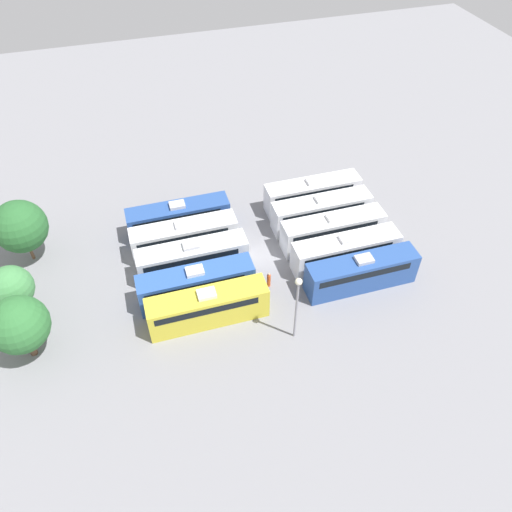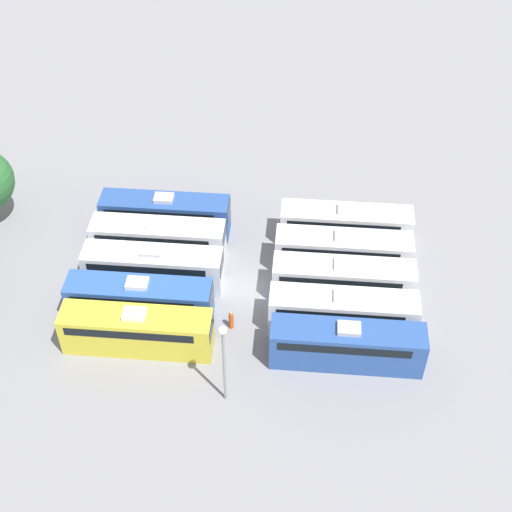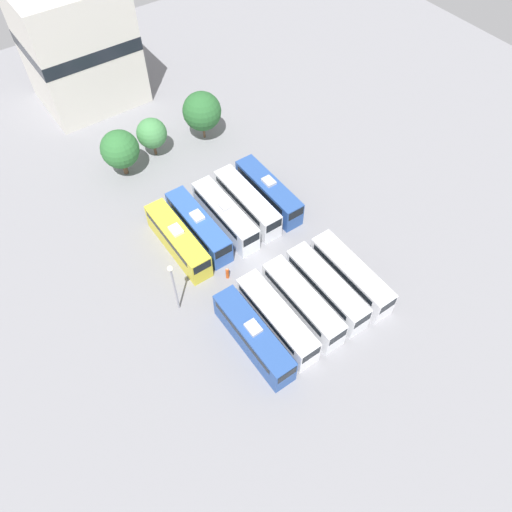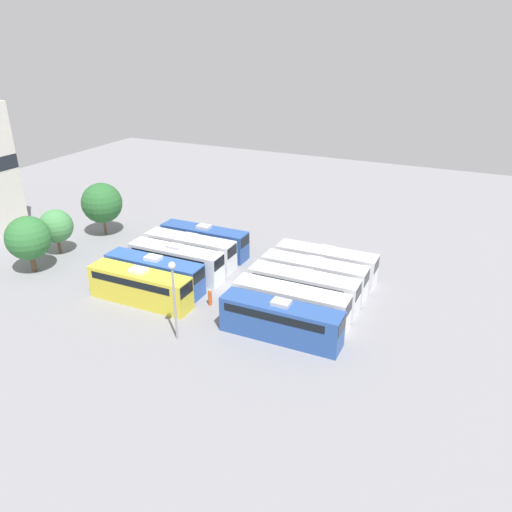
# 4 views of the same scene
# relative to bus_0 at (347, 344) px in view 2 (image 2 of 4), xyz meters

# --- Properties ---
(ground_plane) EXTENTS (122.84, 122.84, 0.00)m
(ground_plane) POSITION_rel_bus_0_xyz_m (6.39, 7.57, -1.83)
(ground_plane) COLOR gray
(bus_0) EXTENTS (2.48, 10.77, 3.67)m
(bus_0) POSITION_rel_bus_0_xyz_m (0.00, 0.00, 0.00)
(bus_0) COLOR #284C93
(bus_0) RESTS_ON ground_plane
(bus_1) EXTENTS (2.48, 10.77, 3.67)m
(bus_1) POSITION_rel_bus_0_xyz_m (3.04, 0.27, 0.00)
(bus_1) COLOR white
(bus_1) RESTS_ON ground_plane
(bus_2) EXTENTS (2.48, 10.77, 3.67)m
(bus_2) POSITION_rel_bus_0_xyz_m (6.32, 0.25, 0.00)
(bus_2) COLOR silver
(bus_2) RESTS_ON ground_plane
(bus_3) EXTENTS (2.48, 10.77, 3.67)m
(bus_3) POSITION_rel_bus_0_xyz_m (9.49, 0.23, 0.00)
(bus_3) COLOR silver
(bus_3) RESTS_ON ground_plane
(bus_4) EXTENTS (2.48, 10.77, 3.67)m
(bus_4) POSITION_rel_bus_0_xyz_m (12.72, 0.00, 0.00)
(bus_4) COLOR silver
(bus_4) RESTS_ON ground_plane
(bus_5) EXTENTS (2.48, 10.77, 3.67)m
(bus_5) POSITION_rel_bus_0_xyz_m (0.06, 14.86, 0.00)
(bus_5) COLOR gold
(bus_5) RESTS_ON ground_plane
(bus_6) EXTENTS (2.48, 10.77, 3.67)m
(bus_6) POSITION_rel_bus_0_xyz_m (3.02, 15.28, 0.00)
(bus_6) COLOR #2D56A8
(bus_6) RESTS_ON ground_plane
(bus_7) EXTENTS (2.48, 10.77, 3.67)m
(bus_7) POSITION_rel_bus_0_xyz_m (6.45, 14.92, 0.00)
(bus_7) COLOR silver
(bus_7) RESTS_ON ground_plane
(bus_8) EXTENTS (2.48, 10.77, 3.67)m
(bus_8) POSITION_rel_bus_0_xyz_m (9.70, 15.11, 0.00)
(bus_8) COLOR silver
(bus_8) RESTS_ON ground_plane
(bus_9) EXTENTS (2.48, 10.77, 3.67)m
(bus_9) POSITION_rel_bus_0_xyz_m (12.86, 15.11, 0.00)
(bus_9) COLOR #284C93
(bus_9) RESTS_ON ground_plane
(worker_person) EXTENTS (0.36, 0.36, 1.70)m
(worker_person) POSITION_rel_bus_0_xyz_m (2.43, 8.39, -1.04)
(worker_person) COLOR #CC4C19
(worker_person) RESTS_ON ground_plane
(light_pole) EXTENTS (0.60, 0.60, 7.36)m
(light_pole) POSITION_rel_bus_0_xyz_m (-3.91, 8.07, 3.21)
(light_pole) COLOR gray
(light_pole) RESTS_ON ground_plane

